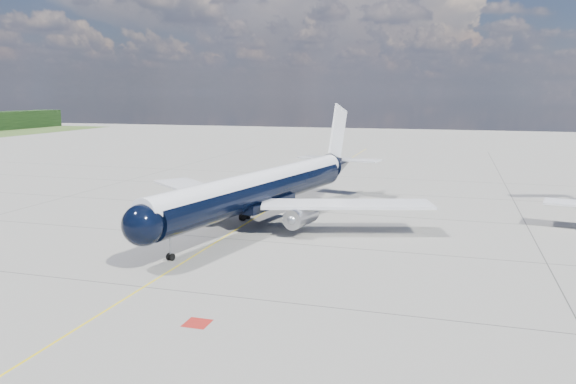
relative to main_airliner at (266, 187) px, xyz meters
name	(u,v)px	position (x,y,z in m)	size (l,w,h in m)	color
ground	(281,202)	(-2.07, 12.32, -4.02)	(320.00, 320.00, 0.00)	gray
taxiway_centerline	(269,209)	(-2.07, 7.32, -4.02)	(0.16, 160.00, 0.01)	yellow
red_marking	(197,323)	(4.73, -27.68, -4.02)	(1.60, 1.60, 0.01)	maroon
main_airliner	(266,187)	(0.00, 0.00, 0.00)	(36.08, 44.50, 12.96)	black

